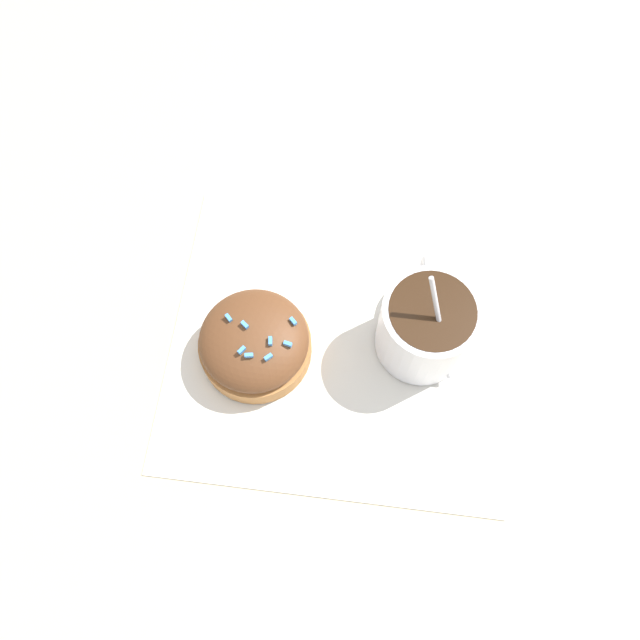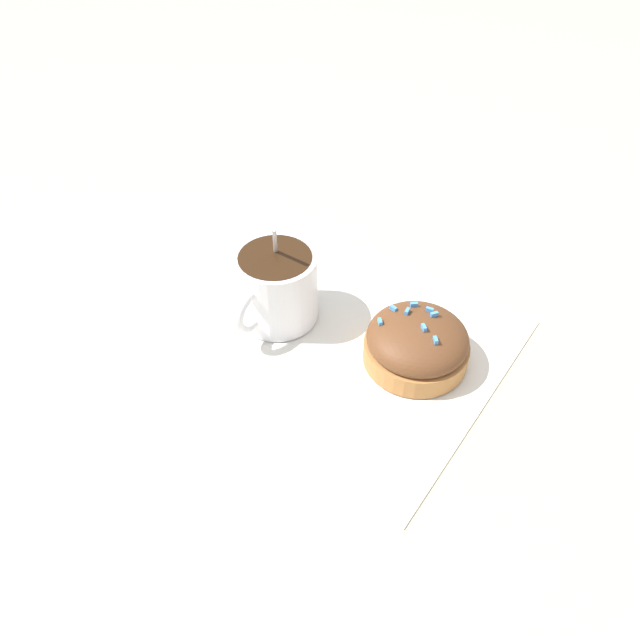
# 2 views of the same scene
# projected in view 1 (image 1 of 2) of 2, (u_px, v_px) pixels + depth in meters

# --- Properties ---
(ground_plane) EXTENTS (3.00, 3.00, 0.00)m
(ground_plane) POSITION_uv_depth(u_px,v_px,m) (339.00, 342.00, 0.57)
(ground_plane) COLOR #C6B793
(paper_napkin) EXTENTS (0.33, 0.30, 0.00)m
(paper_napkin) POSITION_uv_depth(u_px,v_px,m) (339.00, 341.00, 0.56)
(paper_napkin) COLOR white
(paper_napkin) RESTS_ON ground_plane
(coffee_cup) EXTENTS (0.08, 0.11, 0.11)m
(coffee_cup) POSITION_uv_depth(u_px,v_px,m) (426.00, 327.00, 0.52)
(coffee_cup) COLOR white
(coffee_cup) RESTS_ON paper_napkin
(frosted_pastry) EXTENTS (0.10, 0.10, 0.05)m
(frosted_pastry) POSITION_uv_depth(u_px,v_px,m) (255.00, 343.00, 0.54)
(frosted_pastry) COLOR #B2753D
(frosted_pastry) RESTS_ON paper_napkin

